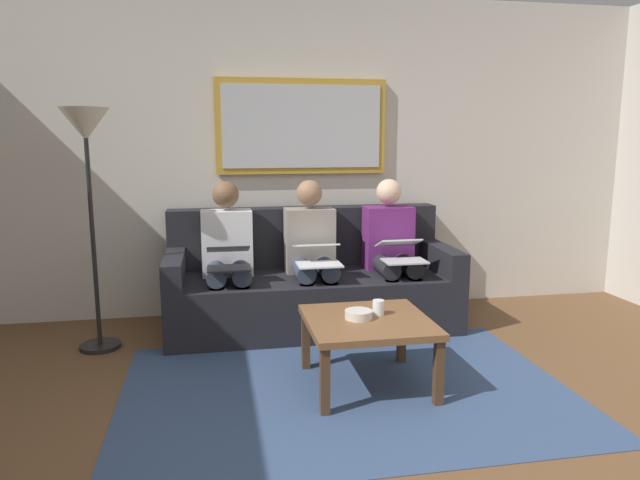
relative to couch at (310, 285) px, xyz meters
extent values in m
cube|color=beige|center=(0.00, -0.48, 0.99)|extent=(6.00, 0.12, 2.60)
cube|color=#33476B|center=(0.00, 1.27, -0.31)|extent=(2.60, 1.80, 0.01)
cube|color=black|center=(0.00, 0.07, -0.10)|extent=(2.20, 0.90, 0.42)
cube|color=black|center=(0.00, -0.28, 0.35)|extent=(2.20, 0.20, 0.48)
cube|color=black|center=(-1.03, 0.07, 0.21)|extent=(0.14, 0.90, 0.20)
cube|color=black|center=(1.03, 0.07, 0.21)|extent=(0.14, 0.90, 0.20)
cube|color=#B7892D|center=(0.00, -0.39, 1.24)|extent=(1.40, 0.04, 0.77)
cube|color=#B2B7BC|center=(0.00, -0.37, 1.24)|extent=(1.30, 0.01, 0.67)
cube|color=brown|center=(-0.14, 1.22, 0.09)|extent=(0.72, 0.72, 0.04)
cube|color=#4C331E|center=(-0.46, 1.54, -0.12)|extent=(0.05, 0.05, 0.38)
cube|color=#4C331E|center=(0.18, 1.54, -0.12)|extent=(0.05, 0.05, 0.38)
cube|color=#4C331E|center=(-0.46, 0.90, -0.12)|extent=(0.05, 0.05, 0.38)
cube|color=#4C331E|center=(0.18, 0.90, -0.12)|extent=(0.05, 0.05, 0.38)
cylinder|color=silver|center=(-0.22, 1.16, 0.15)|extent=(0.07, 0.07, 0.09)
cylinder|color=beige|center=(-0.08, 1.21, 0.13)|extent=(0.16, 0.16, 0.05)
cube|color=#66236B|center=(-0.64, -0.03, 0.36)|extent=(0.38, 0.22, 0.50)
sphere|color=beige|center=(-0.64, -0.03, 0.73)|extent=(0.20, 0.20, 0.20)
cylinder|color=#232328|center=(-0.73, 0.18, 0.18)|extent=(0.14, 0.42, 0.14)
cylinder|color=#232328|center=(-0.55, 0.18, 0.18)|extent=(0.14, 0.42, 0.14)
cylinder|color=#232328|center=(-0.73, 0.39, -0.10)|extent=(0.11, 0.11, 0.42)
cylinder|color=#232328|center=(-0.55, 0.39, -0.10)|extent=(0.11, 0.11, 0.42)
cube|color=silver|center=(-0.64, 0.39, 0.25)|extent=(0.31, 0.22, 0.01)
cube|color=silver|center=(-0.64, 0.24, 0.36)|extent=(0.31, 0.21, 0.09)
cube|color=#A5C6EA|center=(-0.64, 0.24, 0.37)|extent=(0.28, 0.18, 0.07)
cube|color=gray|center=(0.00, -0.03, 0.36)|extent=(0.38, 0.22, 0.50)
sphere|color=#997051|center=(0.00, -0.03, 0.73)|extent=(0.20, 0.20, 0.20)
cylinder|color=#384256|center=(-0.09, 0.18, 0.18)|extent=(0.14, 0.42, 0.14)
cylinder|color=#384256|center=(0.09, 0.18, 0.18)|extent=(0.14, 0.42, 0.14)
cylinder|color=#384256|center=(-0.09, 0.39, -0.10)|extent=(0.11, 0.11, 0.42)
cylinder|color=#384256|center=(0.09, 0.39, -0.10)|extent=(0.11, 0.11, 0.42)
cube|color=white|center=(0.00, 0.39, 0.25)|extent=(0.32, 0.23, 0.01)
cube|color=white|center=(0.00, 0.25, 0.37)|extent=(0.32, 0.22, 0.05)
cube|color=#A5C6EA|center=(0.00, 0.26, 0.38)|extent=(0.29, 0.20, 0.04)
cube|color=silver|center=(0.64, -0.03, 0.36)|extent=(0.38, 0.22, 0.50)
sphere|color=brown|center=(0.64, -0.03, 0.73)|extent=(0.20, 0.20, 0.20)
cylinder|color=#384256|center=(0.55, 0.18, 0.18)|extent=(0.14, 0.42, 0.14)
cylinder|color=#384256|center=(0.73, 0.18, 0.18)|extent=(0.14, 0.42, 0.14)
cylinder|color=#384256|center=(0.55, 0.39, -0.10)|extent=(0.11, 0.11, 0.42)
cylinder|color=#384256|center=(0.73, 0.39, -0.10)|extent=(0.11, 0.11, 0.42)
cube|color=black|center=(0.64, 0.39, 0.25)|extent=(0.30, 0.21, 0.01)
cube|color=black|center=(0.64, 0.25, 0.36)|extent=(0.30, 0.21, 0.08)
cube|color=#A5C6EA|center=(0.64, 0.25, 0.37)|extent=(0.27, 0.18, 0.06)
cylinder|color=black|center=(1.55, 0.27, -0.30)|extent=(0.28, 0.28, 0.03)
cylinder|color=black|center=(1.55, 0.27, 0.44)|extent=(0.03, 0.03, 1.50)
cone|color=beige|center=(1.55, 0.27, 1.24)|extent=(0.32, 0.32, 0.22)
camera|label=1|loc=(0.74, 4.39, 1.16)|focal=32.62mm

